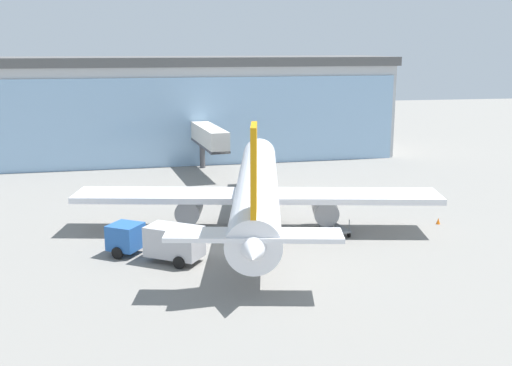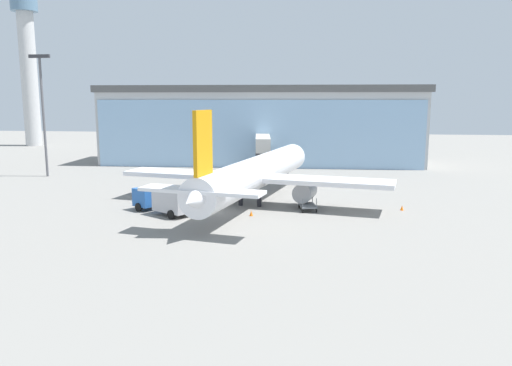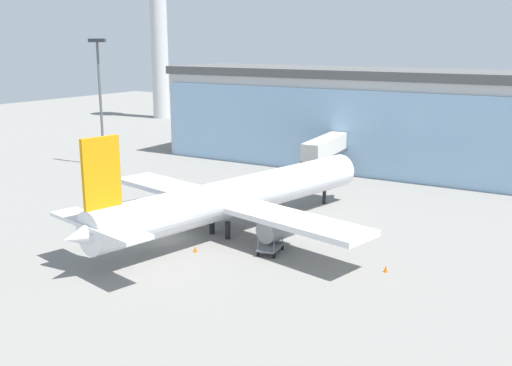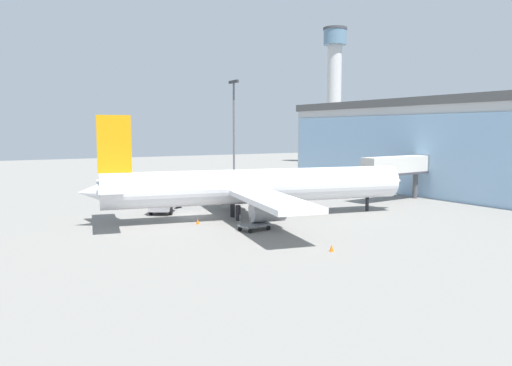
{
  "view_description": "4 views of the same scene",
  "coord_description": "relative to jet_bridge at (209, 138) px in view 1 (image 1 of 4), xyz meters",
  "views": [
    {
      "loc": [
        -5.62,
        -43.84,
        15.34
      ],
      "look_at": [
        3.75,
        7.31,
        3.43
      ],
      "focal_mm": 42.0,
      "sensor_mm": 36.0,
      "label": 1
    },
    {
      "loc": [
        10.46,
        -49.95,
        11.71
      ],
      "look_at": [
        3.54,
        5.05,
        2.28
      ],
      "focal_mm": 35.0,
      "sensor_mm": 36.0,
      "label": 2
    },
    {
      "loc": [
        34.69,
        -39.63,
        17.79
      ],
      "look_at": [
        4.35,
        7.56,
        4.4
      ],
      "focal_mm": 42.0,
      "sensor_mm": 36.0,
      "label": 3
    },
    {
      "loc": [
        49.08,
        -20.7,
        9.33
      ],
      "look_at": [
        6.34,
        3.92,
        4.07
      ],
      "focal_mm": 35.0,
      "sensor_mm": 36.0,
      "label": 4
    }
  ],
  "objects": [
    {
      "name": "safety_cone_wingtip",
      "position": [
        17.61,
        -24.73,
        -4.2
      ],
      "size": [
        0.36,
        0.36,
        0.55
      ],
      "primitive_type": "cone",
      "color": "orange",
      "rests_on": "ground"
    },
    {
      "name": "baggage_cart",
      "position": [
        7.69,
        -25.93,
        -3.97
      ],
      "size": [
        2.12,
        3.06,
        1.5
      ],
      "rotation": [
        0.0,
        0.0,
        4.91
      ],
      "color": "slate",
      "rests_on": "ground"
    },
    {
      "name": "catering_truck",
      "position": [
        -6.91,
        -29.32,
        -3.01
      ],
      "size": [
        7.33,
        5.81,
        2.65
      ],
      "rotation": [
        0.0,
        0.0,
        2.57
      ],
      "color": "#2659A5",
      "rests_on": "ground"
    },
    {
      "name": "airplane",
      "position": [
        1.71,
        -22.67,
        -1.14
      ],
      "size": [
        30.89,
        35.89,
        10.74
      ],
      "rotation": [
        0.0,
        0.0,
        1.37
      ],
      "color": "silver",
      "rests_on": "ground"
    },
    {
      "name": "safety_cone_nose",
      "position": [
        2.1,
        -29.22,
        -4.2
      ],
      "size": [
        0.36,
        0.36,
        0.55
      ],
      "primitive_type": "cone",
      "color": "orange",
      "rests_on": "ground"
    },
    {
      "name": "ground",
      "position": [
        -1.76,
        -27.88,
        -4.48
      ],
      "size": [
        240.0,
        240.0,
        0.0
      ],
      "primitive_type": "plane",
      "color": "gray"
    },
    {
      "name": "jet_bridge",
      "position": [
        0.0,
        0.0,
        0.0
      ],
      "size": [
        3.59,
        11.61,
        5.86
      ],
      "rotation": [
        0.0,
        0.0,
        1.69
      ],
      "color": "beige",
      "rests_on": "ground"
    },
    {
      "name": "terminal_building",
      "position": [
        -1.75,
        12.7,
        2.49
      ],
      "size": [
        57.94,
        16.31,
        13.93
      ],
      "rotation": [
        0.0,
        0.0,
        0.03
      ],
      "color": "#B0B0B0",
      "rests_on": "ground"
    }
  ]
}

